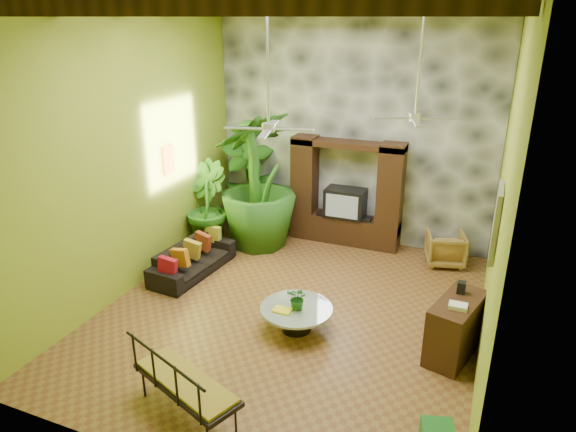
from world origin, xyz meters
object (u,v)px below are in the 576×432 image
at_px(sofa, 193,259).
at_px(side_console, 455,328).
at_px(tall_plant_a, 249,183).
at_px(ceiling_fan_front, 268,113).
at_px(iron_bench, 182,382).
at_px(entertainment_center, 346,200).
at_px(tall_plant_c, 257,180).
at_px(ceiling_fan_back, 416,104).
at_px(wicker_armchair, 445,249).
at_px(tall_plant_b, 206,206).
at_px(coffee_table, 296,315).

distance_m(sofa, side_console, 5.02).
bearing_deg(tall_plant_a, ceiling_fan_front, -58.82).
bearing_deg(iron_bench, entertainment_center, 108.49).
bearing_deg(tall_plant_c, ceiling_fan_front, -60.87).
bearing_deg(sofa, ceiling_fan_back, -75.93).
relative_size(ceiling_fan_front, tall_plant_a, 0.83).
bearing_deg(side_console, tall_plant_c, 165.67).
bearing_deg(tall_plant_a, side_console, -33.42).
bearing_deg(tall_plant_a, sofa, -90.34).
height_order(entertainment_center, ceiling_fan_front, ceiling_fan_front).
relative_size(wicker_armchair, side_console, 0.65).
bearing_deg(ceiling_fan_back, tall_plant_c, 161.88).
height_order(sofa, tall_plant_c, tall_plant_c).
distance_m(tall_plant_b, iron_bench, 5.12).
bearing_deg(ceiling_fan_front, sofa, 154.95).
xyz_separation_m(wicker_armchair, side_console, (0.46, -3.04, 0.12)).
bearing_deg(tall_plant_c, tall_plant_a, 127.67).
relative_size(ceiling_fan_front, side_console, 1.65).
relative_size(ceiling_fan_back, sofa, 0.97).
bearing_deg(side_console, ceiling_fan_front, -160.72).
relative_size(wicker_armchair, coffee_table, 0.64).
height_order(entertainment_center, side_console, entertainment_center).
height_order(wicker_armchair, tall_plant_c, tall_plant_c).
distance_m(entertainment_center, tall_plant_c, 1.96).
bearing_deg(wicker_armchair, entertainment_center, -23.55).
bearing_deg(tall_plant_a, entertainment_center, 2.28).
relative_size(iron_bench, side_console, 1.47).
relative_size(ceiling_fan_front, wicker_armchair, 2.53).
distance_m(entertainment_center, coffee_table, 3.69).
bearing_deg(coffee_table, tall_plant_b, 142.95).
height_order(ceiling_fan_front, side_console, ceiling_fan_front).
distance_m(iron_bench, side_console, 3.93).
height_order(iron_bench, side_console, iron_bench).
relative_size(tall_plant_b, iron_bench, 1.14).
height_order(sofa, coffee_table, sofa).
xyz_separation_m(ceiling_fan_back, tall_plant_a, (-3.89, 1.85, -2.28)).
height_order(entertainment_center, sofa, entertainment_center).
xyz_separation_m(tall_plant_a, iron_bench, (1.98, -5.85, -0.59)).
xyz_separation_m(wicker_armchair, coffee_table, (-1.91, -3.31, -0.08)).
bearing_deg(coffee_table, iron_bench, -103.91).
height_order(wicker_armchair, iron_bench, iron_bench).
distance_m(ceiling_fan_back, tall_plant_a, 4.87).
distance_m(ceiling_fan_back, side_console, 3.44).
xyz_separation_m(coffee_table, side_console, (2.38, 0.27, 0.19)).
bearing_deg(entertainment_center, tall_plant_c, -153.08).
relative_size(sofa, iron_bench, 1.16).
bearing_deg(wicker_armchair, coffee_table, 44.41).
xyz_separation_m(ceiling_fan_back, coffee_table, (-1.33, -1.68, -3.15)).
xyz_separation_m(sofa, tall_plant_c, (0.61, 1.70, 1.19)).
relative_size(sofa, tall_plant_b, 1.02).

